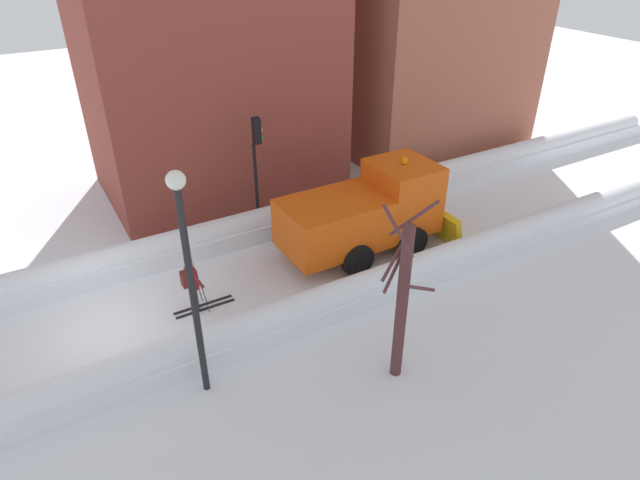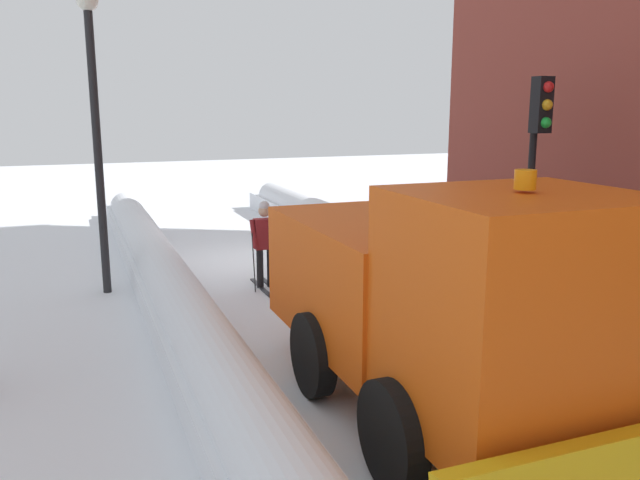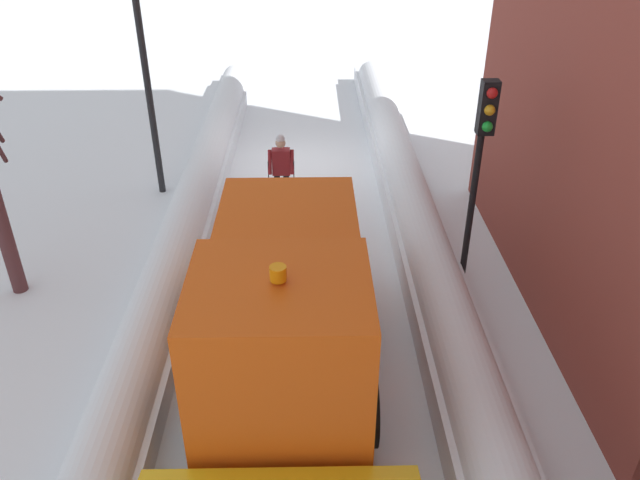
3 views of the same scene
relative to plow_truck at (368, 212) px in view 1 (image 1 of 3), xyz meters
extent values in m
plane|color=white|center=(-0.18, 1.45, -1.48)|extent=(80.00, 80.00, 0.00)
cube|color=white|center=(-2.70, 1.45, -1.18)|extent=(1.10, 36.00, 0.59)
cylinder|color=white|center=(-2.70, 1.45, -0.89)|extent=(0.90, 34.20, 0.90)
cube|color=white|center=(2.33, 1.45, -1.24)|extent=(1.10, 36.00, 0.47)
cylinder|color=white|center=(2.33, 1.45, -1.01)|extent=(0.90, 34.20, 0.90)
cube|color=brown|center=(-7.59, -2.38, 5.80)|extent=(6.30, 9.12, 14.56)
cube|color=#DB510F|center=(0.00, -1.32, -0.08)|extent=(2.30, 3.40, 1.60)
cube|color=#DB510F|center=(0.00, 1.38, 0.27)|extent=(2.20, 2.00, 2.30)
cube|color=black|center=(0.00, 2.34, 0.78)|extent=(1.85, 0.06, 1.01)
cube|color=gold|center=(0.00, 2.73, -0.93)|extent=(3.20, 0.46, 1.13)
cylinder|color=orange|center=(0.00, 1.38, 1.54)|extent=(0.20, 0.20, 0.18)
cylinder|color=black|center=(-1.15, 1.08, -0.93)|extent=(0.25, 1.10, 1.10)
cylinder|color=black|center=(1.15, 1.08, -0.93)|extent=(0.25, 1.10, 1.10)
cylinder|color=black|center=(-1.15, -1.12, -0.93)|extent=(0.25, 1.10, 1.10)
cylinder|color=black|center=(1.15, -1.12, -0.93)|extent=(0.25, 1.10, 1.10)
cylinder|color=black|center=(0.18, -6.22, -1.07)|extent=(0.14, 0.14, 0.82)
cylinder|color=black|center=(0.40, -6.22, -1.07)|extent=(0.14, 0.14, 0.82)
cube|color=maroon|center=(0.29, -6.22, -0.35)|extent=(0.42, 0.26, 0.62)
cube|color=#591E19|center=(0.29, -6.43, -0.32)|extent=(0.32, 0.16, 0.44)
sphere|color=tan|center=(0.29, -6.22, 0.12)|extent=(0.24, 0.24, 0.24)
sphere|color=silver|center=(0.29, -6.22, 0.22)|extent=(0.22, 0.22, 0.22)
cylinder|color=maroon|center=(0.03, -6.12, -0.32)|extent=(0.09, 0.33, 0.56)
cylinder|color=maroon|center=(0.55, -6.12, -0.32)|extent=(0.09, 0.33, 0.56)
cube|color=black|center=(0.18, -5.97, -1.46)|extent=(0.09, 1.80, 0.03)
cube|color=black|center=(0.40, -5.97, -1.46)|extent=(0.09, 1.80, 0.03)
cylinder|color=#262628|center=(-0.01, -6.00, -0.88)|extent=(0.02, 0.19, 1.19)
cylinder|color=#262628|center=(0.59, -6.00, -0.88)|extent=(0.02, 0.19, 1.19)
cylinder|color=black|center=(-3.30, -2.56, 0.15)|extent=(0.12, 0.12, 3.25)
cube|color=black|center=(-3.30, -2.42, 2.22)|extent=(0.28, 0.24, 0.90)
sphere|color=red|center=(-3.30, -2.29, 2.50)|extent=(0.18, 0.18, 0.18)
sphere|color=gold|center=(-3.30, -2.29, 2.22)|extent=(0.18, 0.18, 0.18)
sphere|color=green|center=(-3.30, -2.29, 1.94)|extent=(0.18, 0.18, 0.18)
cylinder|color=black|center=(3.38, -7.01, 1.23)|extent=(0.16, 0.16, 5.41)
sphere|color=silver|center=(3.38, -7.01, 4.12)|extent=(0.40, 0.40, 0.40)
cylinder|color=#502B2D|center=(5.27, -2.69, 0.67)|extent=(0.28, 0.28, 4.29)
cylinder|color=#502B2D|center=(4.99, -2.77, 1.89)|extent=(0.29, 0.87, 1.03)
cylinder|color=#502B2D|center=(5.65, -2.49, 1.33)|extent=(0.49, 1.18, 0.86)
cylinder|color=#502B2D|center=(5.02, -2.74, 1.66)|extent=(0.21, 0.79, 1.26)
cylinder|color=#502B2D|center=(5.06, -2.41, 2.81)|extent=(0.82, 0.73, 1.08)
cylinder|color=#502B2D|center=(5.31, -3.03, 2.80)|extent=(1.02, 0.19, 0.90)
camera|label=1|loc=(13.04, -9.39, 8.52)|focal=30.49mm
camera|label=2|loc=(3.86, 6.15, 2.20)|focal=35.99mm
camera|label=3|loc=(-0.37, 7.38, 5.53)|focal=35.00mm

